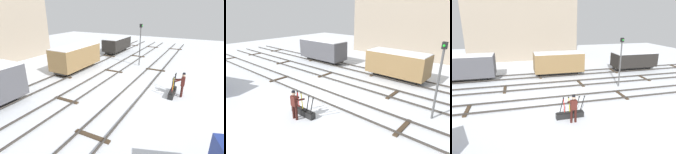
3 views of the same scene
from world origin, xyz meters
TOP-DOWN VIEW (x-y plane):
  - ground_plane at (0.00, 0.00)m, footprint 60.00×60.00m
  - track_main_line at (0.00, 0.00)m, footprint 44.00×1.94m
  - track_siding_near at (0.00, 3.66)m, footprint 44.00×1.94m
  - track_siding_far at (0.00, 7.11)m, footprint 44.00×1.94m
  - switch_lever_frame at (0.73, -2.58)m, footprint 1.91×0.39m
  - rail_worker at (0.78, -3.17)m, footprint 0.54×0.69m
  - signal_post at (6.72, 2.08)m, footprint 0.24×0.32m
  - apartment_building at (-1.08, 18.04)m, footprint 16.08×5.28m
  - freight_car_far_end at (-7.39, 7.11)m, footprint 5.79×2.24m
  - freight_car_back_track at (2.11, 7.11)m, footprint 5.35×2.34m

SIDE VIEW (x-z plane):
  - ground_plane at x=0.00m, z-range 0.00..0.00m
  - track_siding_near at x=0.00m, z-range 0.02..0.20m
  - track_siding_far at x=0.00m, z-range 0.02..0.20m
  - track_main_line at x=0.00m, z-range 0.02..0.20m
  - switch_lever_frame at x=0.73m, z-range -0.47..0.98m
  - rail_worker at x=0.78m, z-range 0.12..1.93m
  - freight_car_back_track at x=2.11m, z-range 0.18..2.69m
  - freight_car_far_end at x=-7.39m, z-range 0.18..2.80m
  - signal_post at x=6.72m, z-range 0.45..4.91m
  - apartment_building at x=-1.08m, z-range 0.01..12.35m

